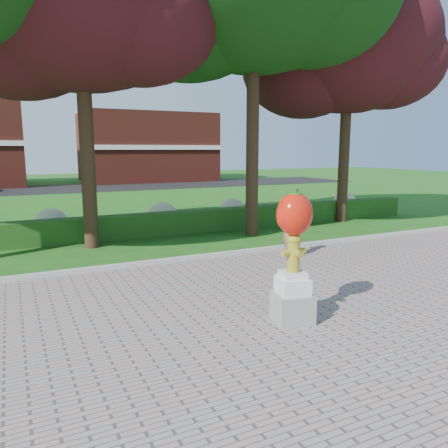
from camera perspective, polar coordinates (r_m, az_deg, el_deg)
name	(u,v)px	position (r m, az deg, el deg)	size (l,w,h in m)	color
ground	(236,294)	(9.46, 1.61, -9.11)	(100.00, 100.00, 0.00)	#185A16
walkway	(376,381)	(6.48, 19.21, -18.79)	(40.00, 14.00, 0.04)	gray
curb	(186,259)	(12.07, -5.04, -4.59)	(40.00, 0.18, 0.15)	#ADADA5
lawn_hedge	(145,225)	(15.72, -10.31, -0.13)	(24.00, 0.70, 0.80)	#184313
hydrangea_row	(152,216)	(16.80, -9.39, 1.05)	(20.10, 1.10, 0.99)	#B2B78C
street	(70,188)	(36.29, -19.44, 4.40)	(50.00, 8.00, 0.02)	black
building_right	(147,147)	(43.65, -10.03, 9.82)	(12.00, 8.00, 6.40)	maroon
tree_mid_left	(75,0)	(14.78, -18.88, 25.95)	(8.25, 7.04, 10.69)	black
tree_far_right	(346,51)	(19.58, 15.60, 20.94)	(7.88, 6.72, 10.21)	black
hydrant_sculpture	(294,253)	(7.67, 9.08, -3.71)	(0.76, 0.76, 2.36)	gray
woman	(290,231)	(12.36, 8.56, -0.88)	(0.55, 0.36, 1.52)	#B07064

